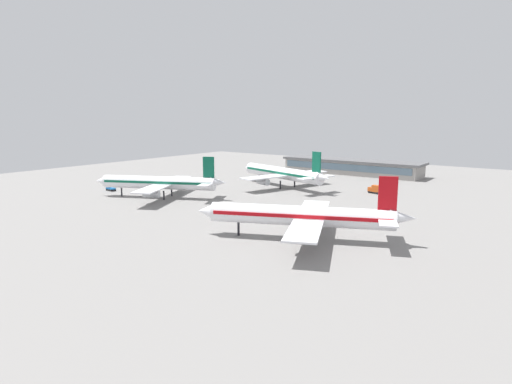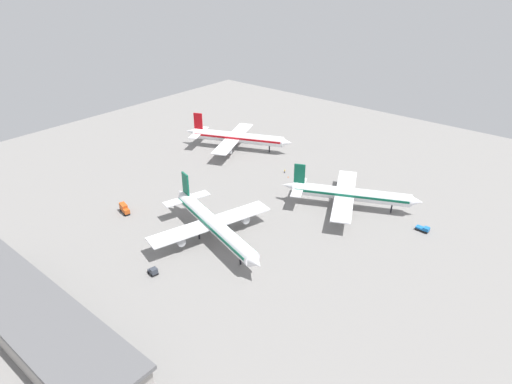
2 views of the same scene
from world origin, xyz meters
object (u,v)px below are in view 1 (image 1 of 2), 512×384
object	(u,v)px
airplane_taxiing	(303,216)
pushback_tractor	(110,188)
airplane_distant	(283,173)
catering_truck	(375,189)
airplane_at_gate	(160,183)
ground_crew_worker	(217,213)
safety_cone_near_gate	(214,211)
baggage_tug	(313,178)

from	to	relation	value
airplane_taxiing	pushback_tractor	distance (m)	99.62
airplane_distant	catering_truck	distance (m)	38.70
airplane_at_gate	catering_truck	size ratio (longest dim) A/B	8.13
airplane_at_gate	ground_crew_worker	bearing A→B (deg)	140.16
airplane_at_gate	pushback_tractor	world-z (taller)	airplane_at_gate
airplane_distant	pushback_tractor	distance (m)	71.28
ground_crew_worker	safety_cone_near_gate	xyz separation A→B (m)	(3.81, -2.71, -0.55)
airplane_at_gate	catering_truck	world-z (taller)	airplane_at_gate
pushback_tractor	baggage_tug	xyz separation A→B (m)	(-52.42, -73.63, 0.19)
airplane_distant	baggage_tug	distance (m)	25.09
catering_truck	baggage_tug	size ratio (longest dim) A/B	1.69
catering_truck	safety_cone_near_gate	xyz separation A→B (m)	(28.81, 62.17, -1.40)
safety_cone_near_gate	pushback_tractor	bearing A→B (deg)	-4.48
ground_crew_worker	safety_cone_near_gate	distance (m)	4.71
ground_crew_worker	safety_cone_near_gate	bearing A→B (deg)	127.25
airplane_at_gate	airplane_distant	size ratio (longest dim) A/B	0.91
airplane_taxiing	ground_crew_worker	distance (m)	35.49
airplane_at_gate	safety_cone_near_gate	xyz separation A→B (m)	(-32.27, 6.54, -5.37)
airplane_taxiing	baggage_tug	bearing A→B (deg)	-86.18
baggage_tug	ground_crew_worker	bearing A→B (deg)	108.45
safety_cone_near_gate	catering_truck	bearing A→B (deg)	-114.86
airplane_taxiing	safety_cone_near_gate	distance (m)	39.86
airplane_taxiing	airplane_distant	xyz separation A→B (m)	(46.90, -63.71, -0.00)
airplane_at_gate	airplane_distant	world-z (taller)	airplane_distant
airplane_distant	ground_crew_worker	distance (m)	58.06
airplane_at_gate	airplane_distant	xyz separation A→B (m)	(-23.55, -47.21, 0.28)
catering_truck	baggage_tug	distance (m)	40.05
airplane_at_gate	ground_crew_worker	distance (m)	37.56
airplane_at_gate	ground_crew_worker	size ratio (longest dim) A/B	28.70
pushback_tractor	ground_crew_worker	bearing A→B (deg)	175.55
baggage_tug	ground_crew_worker	xyz separation A→B (m)	(-11.63, 81.07, -0.31)
airplane_taxiing	catering_truck	bearing A→B (deg)	-106.29
airplane_distant	safety_cone_near_gate	world-z (taller)	airplane_distant
airplane_at_gate	safety_cone_near_gate	world-z (taller)	airplane_at_gate
airplane_at_gate	airplane_distant	distance (m)	52.75
airplane_at_gate	airplane_taxiing	bearing A→B (deg)	141.35
pushback_tractor	safety_cone_near_gate	world-z (taller)	pushback_tractor
airplane_at_gate	catering_truck	xyz separation A→B (m)	(-61.08, -55.63, -3.97)
airplane_distant	ground_crew_worker	size ratio (longest dim) A/B	31.55
airplane_distant	baggage_tug	world-z (taller)	airplane_distant
ground_crew_worker	pushback_tractor	bearing A→B (deg)	156.09
pushback_tractor	catering_truck	world-z (taller)	catering_truck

